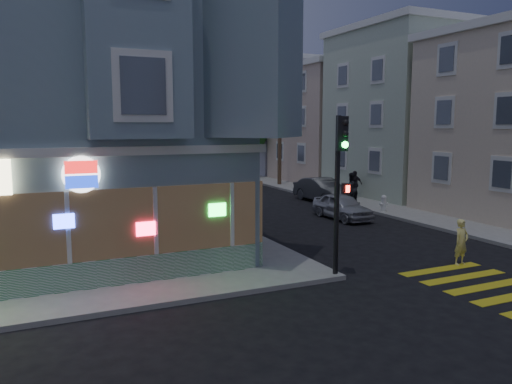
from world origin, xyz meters
TOP-DOWN VIEW (x-y plane):
  - ground at (0.00, 0.00)m, footprint 120.00×120.00m
  - sidewalk_ne at (23.00, 23.00)m, footprint 24.00×42.00m
  - corner_building at (-6.00, 10.98)m, footprint 14.60×14.60m
  - row_house_b at (19.50, 16.00)m, footprint 12.00×8.60m
  - row_house_c at (19.50, 25.00)m, footprint 12.00×8.60m
  - row_house_d at (19.50, 34.00)m, footprint 12.00×8.60m
  - utility_pole at (12.00, 24.00)m, footprint 2.20×0.30m
  - street_tree_near at (12.20, 30.00)m, footprint 3.00×3.00m
  - street_tree_far at (12.20, 38.00)m, footprint 3.00×3.00m
  - running_child at (7.52, 1.80)m, footprint 0.60×0.41m
  - pedestrian_a at (11.30, 13.53)m, footprint 1.00×0.84m
  - pedestrian_b at (13.00, 15.51)m, footprint 1.02×0.45m
  - parked_car_a at (8.60, 10.45)m, footprint 1.57×3.80m
  - parked_car_b at (10.70, 15.65)m, footprint 1.78×4.55m
  - parked_car_c at (8.60, 23.96)m, footprint 1.98×4.24m
  - parked_car_d at (8.60, 29.16)m, footprint 2.72×5.04m
  - traffic_signal at (2.82, 2.18)m, footprint 0.62×0.54m
  - fire_hydrant at (11.44, 10.73)m, footprint 0.51×0.29m

SIDE VIEW (x-z plane):
  - ground at x=0.00m, z-range 0.00..0.00m
  - sidewalk_ne at x=23.00m, z-range 0.00..0.15m
  - parked_car_c at x=8.60m, z-range 0.00..1.20m
  - fire_hydrant at x=11.44m, z-range 0.17..1.05m
  - parked_car_a at x=8.60m, z-range 0.00..1.29m
  - parked_car_d at x=8.60m, z-range 0.00..1.34m
  - parked_car_b at x=10.70m, z-range 0.00..1.48m
  - running_child at x=7.52m, z-range 0.00..1.57m
  - pedestrian_b at x=13.00m, z-range 0.15..1.86m
  - pedestrian_a at x=11.30m, z-range 0.15..1.98m
  - traffic_signal at x=2.82m, z-range 1.01..5.86m
  - street_tree_near at x=12.20m, z-range 1.29..6.59m
  - street_tree_far at x=12.20m, z-range 1.29..6.59m
  - row_house_c at x=19.50m, z-range 0.15..9.15m
  - utility_pole at x=12.00m, z-range 0.30..9.30m
  - row_house_b at x=19.50m, z-range 0.15..10.65m
  - row_house_d at x=19.50m, z-range 0.15..10.65m
  - corner_building at x=-6.00m, z-range 0.12..11.52m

